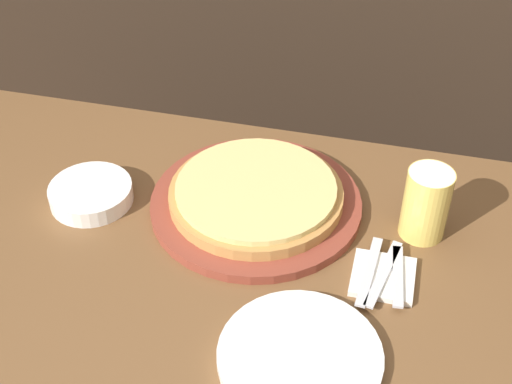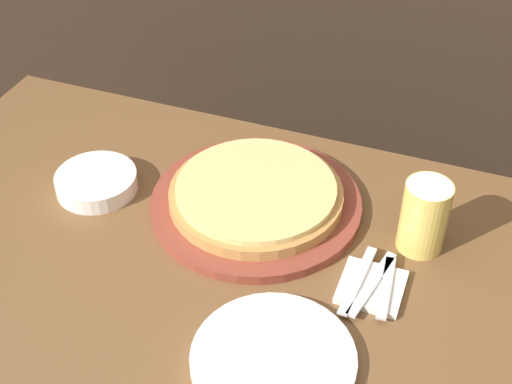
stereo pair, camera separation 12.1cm
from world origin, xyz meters
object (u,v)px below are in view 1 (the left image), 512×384
pizza_on_board (256,198)px  beer_glass (427,201)px  dinner_plate (300,356)px  spoon (398,276)px  fork (369,271)px  dinner_knife (384,273)px  side_bowl (91,194)px

pizza_on_board → beer_glass: 0.33m
dinner_plate → spoon: size_ratio=1.79×
pizza_on_board → fork: (0.24, -0.13, -0.01)m
pizza_on_board → dinner_plate: (0.16, -0.34, -0.02)m
fork → dinner_knife: same height
beer_glass → dinner_knife: bearing=-112.0°
dinner_plate → dinner_knife: (0.11, 0.21, 0.01)m
dinner_knife → spoon: (0.03, 0.00, 0.00)m
fork → beer_glass: bearing=59.8°
pizza_on_board → side_bowl: (-0.32, -0.06, -0.01)m
pizza_on_board → spoon: size_ratio=2.82×
side_bowl → spoon: side_bowl is taller
side_bowl → spoon: 0.62m
pizza_on_board → fork: pizza_on_board is taller
spoon → side_bowl: bearing=173.1°
pizza_on_board → dinner_plate: 0.37m
side_bowl → spoon: (0.61, -0.07, -0.00)m
pizza_on_board → dinner_plate: bearing=-65.4°
side_bowl → fork: 0.57m
dinner_plate → spoon: bearing=57.0°
pizza_on_board → side_bowl: pizza_on_board is taller
fork → pizza_on_board: bearing=150.9°
beer_glass → side_bowl: beer_glass is taller
fork → dinner_knife: 0.03m
pizza_on_board → beer_glass: (0.32, 0.01, 0.05)m
beer_glass → fork: size_ratio=0.82×
beer_glass → spoon: (-0.03, -0.14, -0.06)m
side_bowl → dinner_plate: bearing=-30.4°
pizza_on_board → dinner_knife: 0.30m
fork → dinner_knife: (0.03, 0.00, 0.00)m
dinner_knife → spoon: 0.03m
fork → spoon: 0.05m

